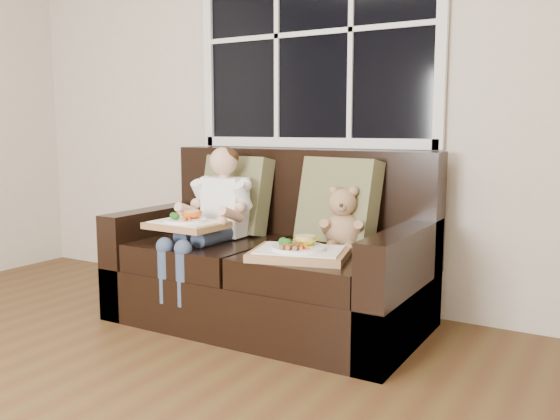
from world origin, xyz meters
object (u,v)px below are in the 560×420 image
Objects in this scene: loveseat at (274,266)px; tray_right at (300,252)px; tray_left at (187,223)px; child at (215,208)px; teddy_bear at (342,223)px.

loveseat is 0.47m from tray_right.
tray_right is (0.68, 0.03, -0.09)m from tray_left.
loveseat is 0.47m from child.
tray_left is 0.75× the size of tray_right.
child is (-0.32, -0.12, 0.32)m from loveseat.
teddy_bear is at bearing 11.66° from child.
tray_left is at bearing -99.28° from child.
child is at bearing 149.27° from tray_right.
teddy_bear reaches higher than tray_right.
loveseat is 0.49m from teddy_bear.
tray_right is at bearing -120.38° from teddy_bear.
child is 2.00× the size of tray_left.
tray_left is at bearing -137.58° from loveseat.
tray_left is (-0.36, -0.33, 0.26)m from loveseat.
tray_left is at bearing -171.47° from teddy_bear.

